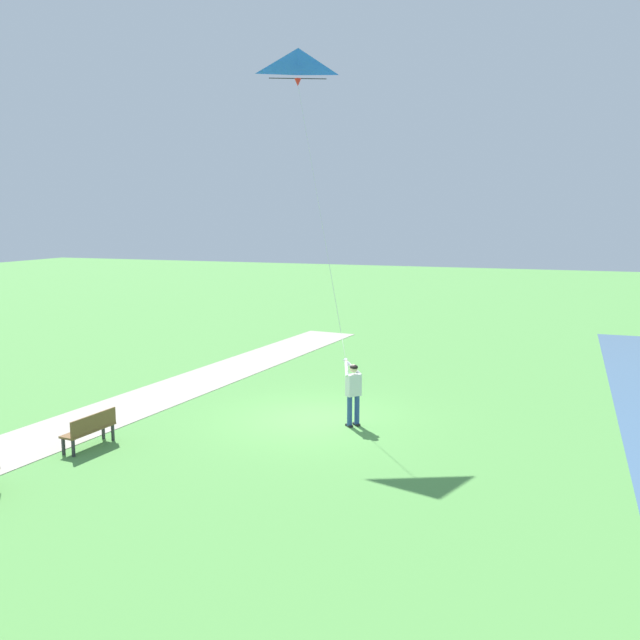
# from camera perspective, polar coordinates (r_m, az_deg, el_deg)

# --- Properties ---
(ground_plane) EXTENTS (120.00, 120.00, 0.00)m
(ground_plane) POSITION_cam_1_polar(r_m,az_deg,el_deg) (19.56, -0.68, -8.27)
(ground_plane) COLOR #569947
(walkway_path) EXTENTS (5.60, 32.08, 0.02)m
(walkway_path) POSITION_cam_1_polar(r_m,az_deg,el_deg) (20.64, -18.04, -7.78)
(walkway_path) COLOR #ADA393
(walkway_path) RESTS_ON ground
(person_kite_flyer) EXTENTS (0.61, 0.57, 1.83)m
(person_kite_flyer) POSITION_cam_1_polar(r_m,az_deg,el_deg) (18.68, 2.78, -5.77)
(person_kite_flyer) COLOR #232328
(person_kite_flyer) RESTS_ON ground
(flying_kite) EXTENTS (2.91, 2.12, 8.52)m
(flying_kite) POSITION_cam_1_polar(r_m,az_deg,el_deg) (20.78, -1.81, 20.23)
(flying_kite) COLOR blue
(park_bench_near_walkway) EXTENTS (0.59, 1.54, 0.88)m
(park_bench_near_walkway) POSITION_cam_1_polar(r_m,az_deg,el_deg) (18.00, -18.65, -8.55)
(park_bench_near_walkway) COLOR brown
(park_bench_near_walkway) RESTS_ON ground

